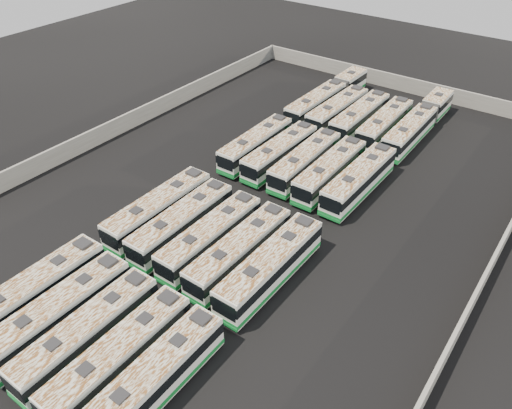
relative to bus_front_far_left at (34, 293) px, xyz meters
name	(u,v)px	position (x,y,z in m)	size (l,w,h in m)	color
ground	(249,205)	(5.07, 20.72, -1.72)	(140.00, 140.00, 0.00)	black
perimeter_wall	(249,197)	(5.07, 20.72, -0.62)	(45.20, 73.20, 2.20)	#65635E
bus_front_far_left	(34,293)	(0.00, 0.00, 0.00)	(2.59, 11.95, 3.36)	silver
bus_front_left	(59,313)	(3.24, -0.08, -0.03)	(2.51, 11.76, 3.31)	silver
bus_front_center	(88,333)	(6.44, -0.05, -0.05)	(2.62, 11.65, 3.27)	silver
bus_front_right	(120,356)	(9.74, -0.02, -0.05)	(2.55, 11.65, 3.28)	silver
bus_front_far_right	(153,380)	(12.89, -0.01, -0.05)	(2.55, 11.59, 3.26)	silver
bus_midfront_far_left	(159,209)	(0.06, 13.32, 0.01)	(2.58, 12.04, 3.39)	silver
bus_midfront_left	(182,223)	(3.18, 13.12, -0.02)	(2.68, 11.82, 3.32)	silver
bus_midfront_center	(211,237)	(6.53, 13.16, -0.04)	(2.47, 11.64, 3.28)	silver
bus_midfront_right	(240,251)	(9.75, 13.14, -0.02)	(2.59, 11.81, 3.32)	silver
bus_midfront_far_right	(270,267)	(12.97, 13.09, 0.02)	(2.57, 12.09, 3.41)	silver
bus_midback_far_left	(256,144)	(-0.05, 28.88, -0.06)	(2.60, 11.57, 3.25)	silver
bus_midback_left	(280,153)	(3.23, 28.95, -0.05)	(2.62, 11.62, 3.26)	silver
bus_midback_center	(305,161)	(6.49, 28.98, -0.05)	(2.72, 11.67, 3.27)	silver
bus_midback_right	(330,171)	(9.65, 28.81, -0.03)	(2.61, 11.76, 3.31)	silver
bus_midback_far_right	(359,180)	(12.91, 29.04, 0.01)	(2.64, 12.03, 3.39)	silver
bus_back_far_left	(328,97)	(0.03, 45.34, -0.04)	(2.65, 18.21, 3.30)	silver
bus_back_left	(337,111)	(3.25, 42.08, -0.02)	(2.79, 11.89, 3.34)	silver
bus_back_center	(360,117)	(6.41, 42.13, 0.00)	(2.53, 11.92, 3.36)	silver
bus_back_right	(384,124)	(9.75, 42.18, -0.03)	(2.72, 11.81, 3.32)	silver
bus_back_far_right	(419,122)	(12.93, 45.27, -0.05)	(2.63, 18.04, 3.27)	silver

